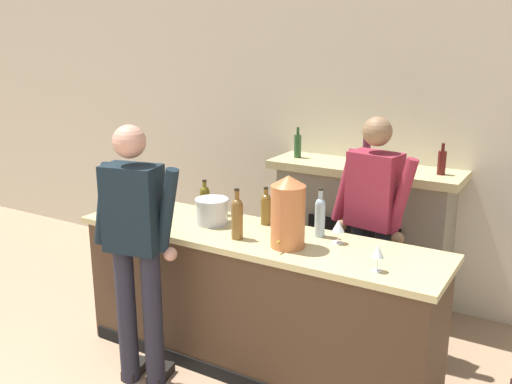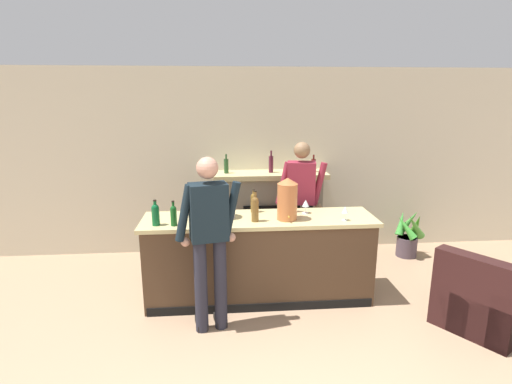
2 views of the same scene
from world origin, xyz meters
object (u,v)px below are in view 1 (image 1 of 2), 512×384
object	(u,v)px
wine_bottle_riesling_slim	(266,208)
wine_glass_by_dispenser	(378,252)
person_customer	(136,247)
copper_dispenser	(288,211)
wine_bottle_cabernet_heavy	(132,205)
ice_bucket_steel	(212,211)
wine_bottle_port_short	(205,199)
wine_glass_front_right	(223,200)
person_bartender	(372,224)
wine_bottle_chardonnay_pale	(320,215)
wine_bottle_rose_blush	(237,217)
wine_bottle_merlot_tall	(115,199)
wine_glass_mid_counter	(338,227)
fireplace_stone	(362,234)

from	to	relation	value
wine_bottle_riesling_slim	wine_glass_by_dispenser	xyz separation A→B (m)	(0.98, -0.41, -0.01)
person_customer	copper_dispenser	bearing A→B (deg)	30.36
copper_dispenser	wine_bottle_cabernet_heavy	world-z (taller)	copper_dispenser
ice_bucket_steel	wine_bottle_port_short	distance (m)	0.21
wine_bottle_riesling_slim	wine_glass_front_right	distance (m)	0.39
copper_dispenser	wine_glass_by_dispenser	distance (m)	0.65
person_bartender	wine_bottle_chardonnay_pale	bearing A→B (deg)	-114.03
person_customer	wine_bottle_rose_blush	bearing A→B (deg)	43.13
wine_bottle_merlot_tall	wine_glass_by_dispenser	distance (m)	2.06
copper_dispenser	wine_bottle_riesling_slim	xyz separation A→B (m)	(-0.35, 0.32, -0.11)
copper_dispenser	wine_bottle_cabernet_heavy	distance (m)	1.24
person_customer	wine_bottle_chardonnay_pale	world-z (taller)	person_customer
wine_bottle_rose_blush	wine_glass_by_dispenser	bearing A→B (deg)	-2.85
wine_bottle_port_short	wine_glass_mid_counter	bearing A→B (deg)	-2.21
copper_dispenser	ice_bucket_steel	distance (m)	0.72
person_customer	wine_bottle_chardonnay_pale	xyz separation A→B (m)	(0.95, 0.78, 0.15)
ice_bucket_steel	wine_bottle_cabernet_heavy	size ratio (longest dim) A/B	0.89
person_customer	wine_bottle_merlot_tall	size ratio (longest dim) A/B	6.40
wine_bottle_port_short	wine_bottle_rose_blush	distance (m)	0.57
copper_dispenser	person_customer	bearing A→B (deg)	-149.64
person_bartender	wine_bottle_chardonnay_pale	xyz separation A→B (m)	(-0.21, -0.47, 0.16)
fireplace_stone	wine_bottle_rose_blush	size ratio (longest dim) A/B	4.71
wine_glass_front_right	wine_glass_by_dispenser	bearing A→B (deg)	-17.44
wine_bottle_cabernet_heavy	wine_glass_by_dispenser	size ratio (longest dim) A/B	1.67
person_customer	person_bartender	distance (m)	1.70
wine_glass_mid_counter	wine_bottle_port_short	bearing A→B (deg)	177.79
person_customer	ice_bucket_steel	world-z (taller)	person_customer
ice_bucket_steel	wine_bottle_cabernet_heavy	xyz separation A→B (m)	(-0.55, -0.24, 0.03)
wine_bottle_merlot_tall	wine_glass_mid_counter	xyz separation A→B (m)	(1.68, 0.31, -0.01)
person_customer	wine_bottle_merlot_tall	bearing A→B (deg)	144.08
fireplace_stone	person_bartender	xyz separation A→B (m)	(0.32, -0.69, 0.35)
wine_bottle_merlot_tall	wine_glass_front_right	size ratio (longest dim) A/B	1.65
person_bartender	wine_bottle_merlot_tall	world-z (taller)	person_bartender
wine_glass_front_right	person_customer	bearing A→B (deg)	-97.89
wine_bottle_port_short	wine_bottle_cabernet_heavy	bearing A→B (deg)	-135.95
wine_bottle_port_short	wine_glass_by_dispenser	distance (m)	1.52
wine_bottle_cabernet_heavy	wine_bottle_merlot_tall	xyz separation A→B (m)	(-0.19, 0.03, 0.01)
wine_bottle_chardonnay_pale	wine_bottle_riesling_slim	bearing A→B (deg)	175.37
ice_bucket_steel	copper_dispenser	bearing A→B (deg)	-10.94
fireplace_stone	wine_bottle_riesling_slim	world-z (taller)	fireplace_stone
wine_glass_front_right	wine_glass_mid_counter	distance (m)	1.00
wine_bottle_rose_blush	wine_glass_front_right	bearing A→B (deg)	134.50
wine_bottle_chardonnay_pale	wine_glass_by_dispenser	world-z (taller)	wine_bottle_chardonnay_pale
wine_bottle_merlot_tall	person_customer	bearing A→B (deg)	-35.92
copper_dispenser	wine_bottle_chardonnay_pale	size ratio (longest dim) A/B	1.41
wine_bottle_chardonnay_pale	wine_bottle_merlot_tall	bearing A→B (deg)	-166.43
wine_bottle_port_short	fireplace_stone	bearing A→B (deg)	54.76
wine_bottle_cabernet_heavy	wine_bottle_merlot_tall	distance (m)	0.19
wine_glass_front_right	wine_glass_by_dispenser	size ratio (longest dim) A/B	1.04
person_bartender	ice_bucket_steel	bearing A→B (deg)	-148.06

